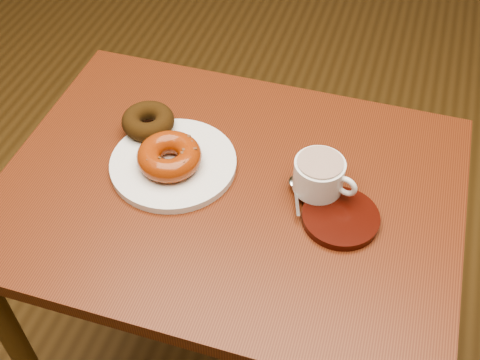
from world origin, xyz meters
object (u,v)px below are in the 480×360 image
(donut_plate, at_px, (173,163))
(coffee_cup, at_px, (320,175))
(saucer, at_px, (341,218))
(cafe_table, at_px, (230,228))

(donut_plate, xyz_separation_m, coffee_cup, (0.27, 0.02, 0.04))
(saucer, bearing_deg, cafe_table, 174.32)
(donut_plate, height_order, saucer, same)
(cafe_table, relative_size, saucer, 6.27)
(cafe_table, distance_m, saucer, 0.24)
(cafe_table, distance_m, donut_plate, 0.17)
(coffee_cup, bearing_deg, saucer, -29.01)
(saucer, xyz_separation_m, coffee_cup, (-0.05, 0.05, 0.04))
(cafe_table, bearing_deg, donut_plate, 172.42)
(cafe_table, xyz_separation_m, saucer, (0.21, -0.02, 0.13))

